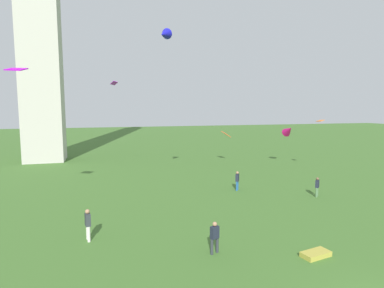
{
  "coord_description": "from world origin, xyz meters",
  "views": [
    {
      "loc": [
        -10.2,
        -7.71,
        7.58
      ],
      "look_at": [
        -2.53,
        18.35,
        4.46
      ],
      "focal_mm": 29.54,
      "sensor_mm": 36.0,
      "label": 1
    }
  ],
  "objects_px": {
    "person_2": "(237,180)",
    "kite_flying_4": "(16,69)",
    "kite_flying_2": "(320,121)",
    "kite_bundle_1": "(316,254)",
    "kite_flying_3": "(226,134)",
    "person_0": "(88,223)",
    "kite_flying_5": "(289,130)",
    "person_1": "(317,186)",
    "person_3": "(215,236)",
    "kite_flying_0": "(114,83)",
    "kite_flying_1": "(164,34)"
  },
  "relations": [
    {
      "from": "kite_flying_2",
      "to": "kite_flying_4",
      "type": "bearing_deg",
      "value": -75.66
    },
    {
      "from": "person_1",
      "to": "kite_flying_3",
      "type": "xyz_separation_m",
      "value": [
        -1.22,
        17.42,
        3.08
      ]
    },
    {
      "from": "kite_flying_0",
      "to": "kite_flying_2",
      "type": "bearing_deg",
      "value": -133.74
    },
    {
      "from": "person_0",
      "to": "person_1",
      "type": "bearing_deg",
      "value": 91.32
    },
    {
      "from": "kite_flying_1",
      "to": "kite_flying_5",
      "type": "height_order",
      "value": "kite_flying_1"
    },
    {
      "from": "person_2",
      "to": "kite_flying_3",
      "type": "distance_m",
      "value": 14.54
    },
    {
      "from": "kite_flying_0",
      "to": "kite_flying_5",
      "type": "height_order",
      "value": "kite_flying_0"
    },
    {
      "from": "person_0",
      "to": "kite_flying_2",
      "type": "distance_m",
      "value": 29.31
    },
    {
      "from": "person_0",
      "to": "kite_flying_4",
      "type": "relative_size",
      "value": 1.22
    },
    {
      "from": "person_0",
      "to": "kite_flying_5",
      "type": "height_order",
      "value": "kite_flying_5"
    },
    {
      "from": "person_3",
      "to": "kite_flying_5",
      "type": "relative_size",
      "value": 0.83
    },
    {
      "from": "person_2",
      "to": "kite_flying_4",
      "type": "height_order",
      "value": "kite_flying_4"
    },
    {
      "from": "person_1",
      "to": "person_2",
      "type": "bearing_deg",
      "value": 104.26
    },
    {
      "from": "kite_flying_1",
      "to": "kite_bundle_1",
      "type": "bearing_deg",
      "value": -37.26
    },
    {
      "from": "kite_flying_0",
      "to": "person_2",
      "type": "bearing_deg",
      "value": -166.48
    },
    {
      "from": "kite_flying_3",
      "to": "kite_flying_4",
      "type": "xyz_separation_m",
      "value": [
        -21.88,
        -14.88,
        6.2
      ]
    },
    {
      "from": "person_0",
      "to": "kite_flying_5",
      "type": "xyz_separation_m",
      "value": [
        24.42,
        17.4,
        3.62
      ]
    },
    {
      "from": "person_1",
      "to": "kite_flying_5",
      "type": "bearing_deg",
      "value": 25.22
    },
    {
      "from": "person_2",
      "to": "kite_flying_1",
      "type": "relative_size",
      "value": 1.0
    },
    {
      "from": "kite_flying_1",
      "to": "kite_flying_3",
      "type": "distance_m",
      "value": 19.06
    },
    {
      "from": "kite_flying_4",
      "to": "kite_flying_5",
      "type": "bearing_deg",
      "value": 45.2
    },
    {
      "from": "person_3",
      "to": "kite_bundle_1",
      "type": "height_order",
      "value": "person_3"
    },
    {
      "from": "kite_flying_2",
      "to": "kite_bundle_1",
      "type": "bearing_deg",
      "value": -36.17
    },
    {
      "from": "kite_flying_5",
      "to": "person_3",
      "type": "bearing_deg",
      "value": -123.41
    },
    {
      "from": "person_0",
      "to": "kite_flying_3",
      "type": "xyz_separation_m",
      "value": [
        17.28,
        21.35,
        2.98
      ]
    },
    {
      "from": "person_3",
      "to": "kite_flying_3",
      "type": "bearing_deg",
      "value": 44.0
    },
    {
      "from": "person_3",
      "to": "kite_flying_0",
      "type": "distance_m",
      "value": 24.31
    },
    {
      "from": "kite_flying_5",
      "to": "person_0",
      "type": "bearing_deg",
      "value": -137.23
    },
    {
      "from": "kite_flying_2",
      "to": "person_0",
      "type": "bearing_deg",
      "value": -61.03
    },
    {
      "from": "kite_flying_1",
      "to": "kite_flying_4",
      "type": "xyz_separation_m",
      "value": [
        -11.0,
        -2.69,
        -3.62
      ]
    },
    {
      "from": "person_0",
      "to": "kite_flying_3",
      "type": "bearing_deg",
      "value": 130.35
    },
    {
      "from": "kite_flying_0",
      "to": "person_1",
      "type": "bearing_deg",
      "value": -162.87
    },
    {
      "from": "person_1",
      "to": "kite_flying_0",
      "type": "height_order",
      "value": "kite_flying_0"
    },
    {
      "from": "kite_flying_0",
      "to": "kite_flying_5",
      "type": "distance_m",
      "value": 22.62
    },
    {
      "from": "person_0",
      "to": "kite_flying_4",
      "type": "bearing_deg",
      "value": -155.25
    },
    {
      "from": "kite_flying_4",
      "to": "kite_flying_5",
      "type": "relative_size",
      "value": 0.73
    },
    {
      "from": "person_3",
      "to": "kite_flying_3",
      "type": "relative_size",
      "value": 1.1
    },
    {
      "from": "kite_flying_0",
      "to": "kite_flying_1",
      "type": "distance_m",
      "value": 10.75
    },
    {
      "from": "person_2",
      "to": "person_1",
      "type": "bearing_deg",
      "value": -88.74
    },
    {
      "from": "kite_flying_0",
      "to": "kite_flying_2",
      "type": "xyz_separation_m",
      "value": [
        23.22,
        -5.51,
        -4.26
      ]
    },
    {
      "from": "person_0",
      "to": "kite_flying_1",
      "type": "distance_m",
      "value": 17.0
    },
    {
      "from": "person_0",
      "to": "person_3",
      "type": "relative_size",
      "value": 1.08
    },
    {
      "from": "kite_flying_2",
      "to": "kite_bundle_1",
      "type": "xyz_separation_m",
      "value": [
        -14.53,
        -18.39,
        -5.94
      ]
    },
    {
      "from": "person_1",
      "to": "kite_flying_1",
      "type": "bearing_deg",
      "value": 115.5
    },
    {
      "from": "person_3",
      "to": "kite_bundle_1",
      "type": "xyz_separation_m",
      "value": [
        4.85,
        -1.79,
        -0.84
      ]
    },
    {
      "from": "kite_flying_4",
      "to": "person_3",
      "type": "bearing_deg",
      "value": -17.87
    },
    {
      "from": "kite_flying_0",
      "to": "kite_bundle_1",
      "type": "xyz_separation_m",
      "value": [
        8.69,
        -23.9,
        -10.2
      ]
    },
    {
      "from": "person_3",
      "to": "kite_flying_5",
      "type": "distance_m",
      "value": 27.9
    },
    {
      "from": "kite_flying_0",
      "to": "kite_flying_3",
      "type": "bearing_deg",
      "value": -109.64
    },
    {
      "from": "kite_flying_0",
      "to": "kite_bundle_1",
      "type": "relative_size",
      "value": 0.58
    }
  ]
}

